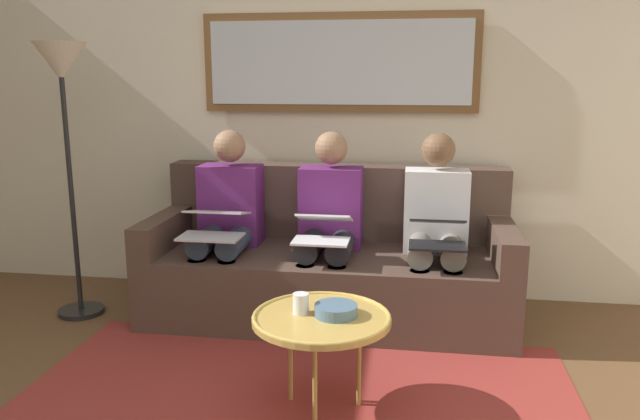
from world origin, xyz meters
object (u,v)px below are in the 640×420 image
Objects in this scene: couch at (330,265)px; coffee_table at (322,319)px; laptop_black at (437,232)px; person_middle at (329,221)px; person_left at (436,225)px; framed_mirror at (339,63)px; standing_lamp at (63,93)px; cup at (301,304)px; laptop_silver at (214,223)px; laptop_white at (323,228)px; bowl at (336,310)px; person_right at (227,217)px.

coffee_table is (-0.13, 1.22, 0.13)m from couch.
person_middle reaches higher than laptop_black.
laptop_black is (-0.64, 0.32, 0.31)m from couch.
person_middle is at bearing 0.00° from person_left.
person_left is at bearing 180.00° from person_middle.
framed_mirror reaches higher than standing_lamp.
framed_mirror is 19.89× the size of cup.
person_left is at bearing -169.13° from laptop_silver.
cup is at bearing 149.60° from standing_lamp.
standing_lamp is at bearing 7.31° from person_middle.
person_left is at bearing -159.21° from laptop_white.
cup is 0.48× the size of bowl.
laptop_black is at bearing 169.09° from person_right.
standing_lamp is at bearing 9.80° from couch.
couch is at bearing -90.00° from laptop_white.
couch is 11.84× the size of bowl.
couch is at bearing -90.00° from person_middle.
coffee_table is 2.14m from standing_lamp.
person_middle is (0.64, 0.00, 0.00)m from person_left.
person_left is at bearing -111.67° from bowl.
person_right is 3.21× the size of laptop_silver.
coffee_table is 1.69× the size of laptop_silver.
framed_mirror is 1.57× the size of person_right.
framed_mirror is 1.95m from coffee_table.
bowl is 1.22m from person_left.
bowl is at bearing 96.83° from framed_mirror.
laptop_black is (-0.64, 0.70, -0.92)m from framed_mirror.
laptop_black is at bearing 132.28° from framed_mirror.
standing_lamp is (0.91, 0.20, 0.76)m from person_right.
person_left reaches higher than cup.
laptop_silver is (0.64, 0.70, -0.92)m from framed_mirror.
couch is at bearing -26.24° from laptop_black.
couch is 1.30m from framed_mirror.
person_middle is 0.69× the size of standing_lamp.
framed_mirror is at bearing -47.72° from laptop_black.
standing_lamp reaches higher than person_left.
person_middle is at bearing -90.00° from laptop_white.
laptop_black is (-0.45, -0.89, 0.14)m from bowl.
laptop_black is 0.64m from laptop_white.
laptop_black is at bearing -116.93° from bowl.
laptop_black is 0.29× the size of person_right.
couch is 0.44m from laptop_white.
bowl is (-0.15, 0.00, -0.02)m from cup.
person_right reaches higher than cup.
bowl is 0.16× the size of person_left.
laptop_white is at bearing 20.79° from person_left.
laptop_white is at bearing 159.21° from person_right.
laptop_black is at bearing 178.75° from standing_lamp.
cup is 2.03m from standing_lamp.
person_left is 0.64m from person_middle.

